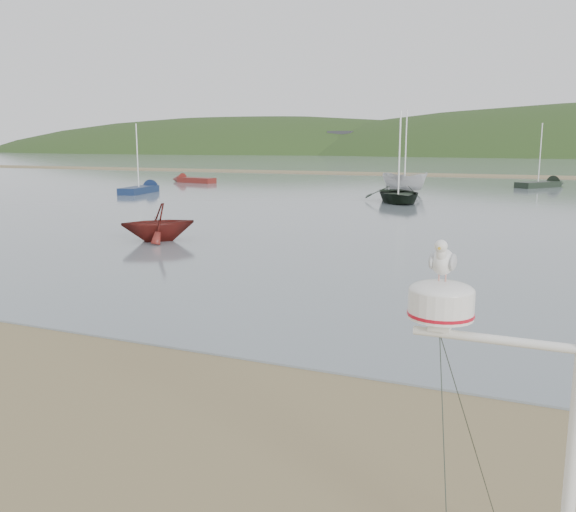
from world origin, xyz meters
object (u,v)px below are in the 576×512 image
at_px(dinghy_red_far, 187,180).
at_px(sailboat_dark_mid, 548,184).
at_px(boat_red, 157,205).
at_px(sailboat_blue_near, 147,189).
at_px(mast_rig, 561,497).
at_px(boat_dark, 399,162).
at_px(boat_white, 405,165).

relative_size(dinghy_red_far, sailboat_dark_mid, 0.91).
distance_m(dinghy_red_far, sailboat_dark_mid, 33.56).
height_order(boat_red, dinghy_red_far, boat_red).
xyz_separation_m(sailboat_blue_near, sailboat_dark_mid, (29.11, 18.79, -0.00)).
xyz_separation_m(mast_rig, boat_red, (-14.29, 15.06, 0.25)).
height_order(boat_dark, boat_red, boat_dark).
relative_size(boat_red, boat_white, 0.67).
height_order(mast_rig, boat_red, mast_rig).
distance_m(boat_red, boat_white, 28.10).
bearing_deg(boat_red, mast_rig, -0.26).
xyz_separation_m(boat_dark, sailboat_dark_mid, (8.80, 19.68, -2.35)).
bearing_deg(boat_red, boat_white, 129.19).
distance_m(boat_white, sailboat_dark_mid, 15.27).
height_order(mast_rig, dinghy_red_far, mast_rig).
bearing_deg(boat_dark, sailboat_dark_mid, 40.20).
bearing_deg(mast_rig, boat_dark, 105.17).
distance_m(boat_dark, sailboat_blue_near, 20.47).
bearing_deg(boat_dark, boat_red, -130.16).
bearing_deg(boat_dark, dinghy_red_far, 126.73).
xyz_separation_m(boat_white, dinghy_red_far, (-22.47, 3.94, -1.86)).
height_order(boat_red, sailboat_blue_near, sailboat_blue_near).
bearing_deg(sailboat_dark_mid, boat_red, -109.45).
distance_m(boat_dark, sailboat_dark_mid, 21.68).
bearing_deg(mast_rig, boat_white, 104.17).
xyz_separation_m(mast_rig, sailboat_blue_near, (-29.63, 35.24, -0.89)).
xyz_separation_m(boat_dark, boat_white, (-1.52, 8.57, -0.51)).
bearing_deg(boat_dark, mast_rig, -100.55).
relative_size(boat_red, dinghy_red_far, 0.52).
relative_size(boat_white, sailboat_blue_near, 0.72).
distance_m(boat_dark, boat_red, 19.97).
distance_m(mast_rig, boat_white, 44.29).
height_order(sailboat_blue_near, sailboat_dark_mid, sailboat_dark_mid).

